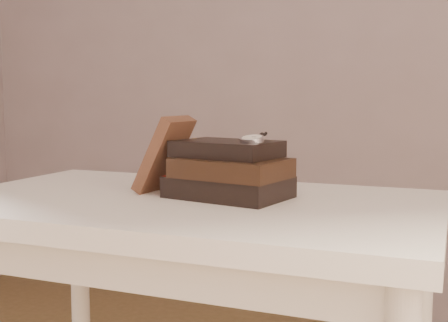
% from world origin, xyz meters
% --- Properties ---
extents(back_wall, '(3.50, 0.02, 2.70)m').
position_xyz_m(back_wall, '(0.00, 1.75, 1.35)').
color(back_wall, gray).
rests_on(back_wall, ground).
extents(table, '(1.00, 0.60, 0.75)m').
position_xyz_m(table, '(0.00, 0.35, 0.66)').
color(table, white).
rests_on(table, ground).
extents(book_stack, '(0.26, 0.21, 0.12)m').
position_xyz_m(book_stack, '(0.08, 0.39, 0.80)').
color(book_stack, black).
rests_on(book_stack, table).
extents(journal, '(0.11, 0.12, 0.17)m').
position_xyz_m(journal, '(-0.07, 0.40, 0.83)').
color(journal, '#3D2117').
rests_on(journal, table).
extents(pocket_watch, '(0.06, 0.15, 0.02)m').
position_xyz_m(pocket_watch, '(0.14, 0.37, 0.87)').
color(pocket_watch, silver).
rests_on(pocket_watch, book_stack).
extents(eyeglasses, '(0.12, 0.13, 0.05)m').
position_xyz_m(eyeglasses, '(0.01, 0.48, 0.82)').
color(eyeglasses, silver).
rests_on(eyeglasses, book_stack).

